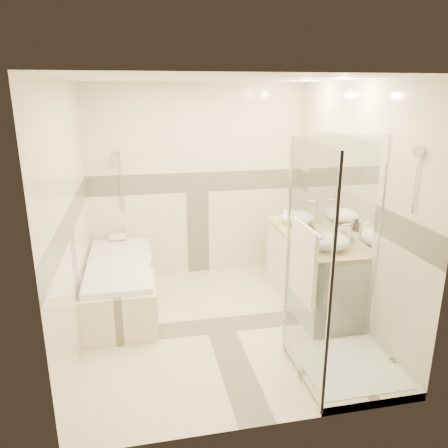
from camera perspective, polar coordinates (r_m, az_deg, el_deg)
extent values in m
cube|color=beige|center=(4.78, -0.58, -13.14)|extent=(2.80, 3.00, 0.01)
cube|color=silver|center=(4.13, -0.69, 18.53)|extent=(2.80, 3.00, 0.01)
cube|color=beige|center=(5.73, -3.53, 5.46)|extent=(2.80, 0.01, 2.50)
cube|color=beige|center=(2.91, 5.09, -6.29)|extent=(2.80, 0.01, 2.50)
cube|color=beige|center=(4.26, -19.52, 0.41)|extent=(0.01, 3.00, 2.50)
cube|color=beige|center=(4.75, 16.25, 2.37)|extent=(0.01, 3.00, 2.50)
cube|color=white|center=(4.96, 14.68, 5.47)|extent=(0.01, 1.60, 1.00)
cylinder|color=silver|center=(5.63, -13.42, 5.85)|extent=(0.02, 0.02, 0.70)
cube|color=beige|center=(5.18, -13.33, -7.95)|extent=(0.75, 1.70, 0.50)
cube|color=white|center=(5.07, -13.55, -5.08)|extent=(0.69, 1.60, 0.06)
ellipsoid|color=white|center=(5.09, -13.51, -5.60)|extent=(0.56, 1.40, 0.16)
cube|color=silver|center=(5.16, 11.17, -6.08)|extent=(0.55, 1.60, 0.80)
cylinder|color=silver|center=(4.66, 9.84, -6.60)|extent=(0.01, 0.24, 0.01)
cylinder|color=silver|center=(5.35, 6.76, -3.27)|extent=(0.01, 0.24, 0.01)
cube|color=tan|center=(5.01, 11.44, -1.60)|extent=(0.57, 1.62, 0.05)
cube|color=beige|center=(4.20, 15.91, -17.88)|extent=(0.90, 0.90, 0.08)
cube|color=white|center=(4.17, 15.96, -17.37)|extent=(0.80, 0.80, 0.01)
cube|color=white|center=(3.54, 10.79, -5.81)|extent=(0.01, 0.90, 2.00)
cube|color=white|center=(4.09, 14.23, -2.87)|extent=(0.90, 0.01, 2.00)
cylinder|color=silver|center=(3.17, 13.77, -8.87)|extent=(0.03, 0.03, 2.00)
cylinder|color=silver|center=(3.93, 8.26, -3.35)|extent=(0.03, 0.03, 2.00)
cylinder|color=silver|center=(4.31, 19.60, -2.35)|extent=(0.03, 0.03, 2.00)
cylinder|color=silver|center=(3.72, 24.00, 8.68)|extent=(0.03, 0.10, 0.10)
cylinder|color=silver|center=(3.41, 10.56, -0.28)|extent=(0.02, 0.60, 0.02)
cube|color=white|center=(3.51, 10.30, -4.96)|extent=(0.04, 0.48, 0.62)
ellipsoid|color=white|center=(5.34, 9.60, 0.85)|extent=(0.40, 0.40, 0.16)
ellipsoid|color=white|center=(4.56, 13.57, -2.17)|extent=(0.42, 0.42, 0.17)
cylinder|color=silver|center=(5.40, 11.86, 1.68)|extent=(0.03, 0.03, 0.30)
cylinder|color=silver|center=(5.35, 11.42, 2.98)|extent=(0.11, 0.03, 0.03)
cylinder|color=silver|center=(4.65, 16.13, -1.41)|extent=(0.03, 0.03, 0.26)
cylinder|color=silver|center=(4.59, 15.72, -0.12)|extent=(0.09, 0.02, 0.02)
imported|color=black|center=(4.97, 11.33, -0.60)|extent=(0.08, 0.08, 0.14)
imported|color=black|center=(5.01, 11.12, -0.46)|extent=(0.12, 0.12, 0.14)
cube|color=white|center=(5.56, 8.71, 1.13)|extent=(0.18, 0.27, 0.08)
cylinder|color=white|center=(5.73, -13.63, -1.67)|extent=(0.21, 0.10, 0.10)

